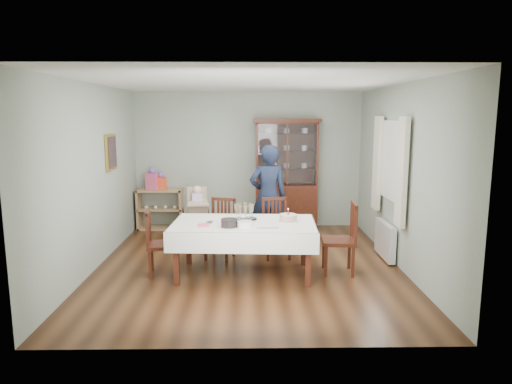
{
  "coord_description": "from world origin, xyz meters",
  "views": [
    {
      "loc": [
        0.02,
        -6.62,
        2.24
      ],
      "look_at": [
        0.12,
        0.2,
        1.09
      ],
      "focal_mm": 32.0,
      "sensor_mm": 36.0,
      "label": 1
    }
  ],
  "objects_px": {
    "chair_end_right": "(339,252)",
    "gift_bag_orange": "(161,182)",
    "china_cabinet": "(286,173)",
    "sideboard": "(160,209)",
    "gift_bag_pink": "(152,180)",
    "champagne_tray": "(244,215)",
    "dining_table": "(244,248)",
    "chair_end_left": "(162,255)",
    "woman": "(268,196)",
    "chair_far_right": "(276,240)",
    "chair_far_left": "(220,241)",
    "birthday_cake": "(288,218)",
    "high_chair": "(198,222)"
  },
  "relations": [
    {
      "from": "sideboard",
      "to": "champagne_tray",
      "type": "bearing_deg",
      "value": -56.43
    },
    {
      "from": "dining_table",
      "to": "chair_far_right",
      "type": "bearing_deg",
      "value": 57.98
    },
    {
      "from": "gift_bag_pink",
      "to": "gift_bag_orange",
      "type": "bearing_deg",
      "value": -0.0
    },
    {
      "from": "champagne_tray",
      "to": "gift_bag_pink",
      "type": "height_order",
      "value": "gift_bag_pink"
    },
    {
      "from": "chair_far_left",
      "to": "chair_far_right",
      "type": "distance_m",
      "value": 0.89
    },
    {
      "from": "chair_end_right",
      "to": "gift_bag_pink",
      "type": "height_order",
      "value": "gift_bag_pink"
    },
    {
      "from": "chair_end_left",
      "to": "gift_bag_pink",
      "type": "xyz_separation_m",
      "value": [
        -0.65,
        2.63,
        0.72
      ]
    },
    {
      "from": "birthday_cake",
      "to": "gift_bag_pink",
      "type": "relative_size",
      "value": 0.64
    },
    {
      "from": "chair_far_right",
      "to": "gift_bag_orange",
      "type": "height_order",
      "value": "gift_bag_orange"
    },
    {
      "from": "chair_far_right",
      "to": "champagne_tray",
      "type": "height_order",
      "value": "champagne_tray"
    },
    {
      "from": "sideboard",
      "to": "birthday_cake",
      "type": "relative_size",
      "value": 3.19
    },
    {
      "from": "sideboard",
      "to": "gift_bag_pink",
      "type": "relative_size",
      "value": 2.05
    },
    {
      "from": "dining_table",
      "to": "woman",
      "type": "relative_size",
      "value": 1.17
    },
    {
      "from": "champagne_tray",
      "to": "gift_bag_orange",
      "type": "xyz_separation_m",
      "value": [
        -1.66,
        2.53,
        0.12
      ]
    },
    {
      "from": "chair_far_right",
      "to": "champagne_tray",
      "type": "xyz_separation_m",
      "value": [
        -0.51,
        -0.68,
        0.56
      ]
    },
    {
      "from": "chair_end_left",
      "to": "woman",
      "type": "bearing_deg",
      "value": -55.58
    },
    {
      "from": "birthday_cake",
      "to": "chair_end_left",
      "type": "bearing_deg",
      "value": 179.8
    },
    {
      "from": "dining_table",
      "to": "chair_end_left",
      "type": "height_order",
      "value": "chair_end_left"
    },
    {
      "from": "chair_end_right",
      "to": "champagne_tray",
      "type": "relative_size",
      "value": 2.66
    },
    {
      "from": "chair_far_left",
      "to": "chair_far_right",
      "type": "height_order",
      "value": "chair_far_left"
    },
    {
      "from": "woman",
      "to": "high_chair",
      "type": "bearing_deg",
      "value": -15.23
    },
    {
      "from": "sideboard",
      "to": "chair_far_left",
      "type": "distance_m",
      "value": 2.33
    },
    {
      "from": "chair_far_left",
      "to": "birthday_cake",
      "type": "relative_size",
      "value": 3.32
    },
    {
      "from": "chair_far_right",
      "to": "gift_bag_pink",
      "type": "relative_size",
      "value": 2.13
    },
    {
      "from": "woman",
      "to": "birthday_cake",
      "type": "xyz_separation_m",
      "value": [
        0.23,
        -1.38,
        -0.07
      ]
    },
    {
      "from": "china_cabinet",
      "to": "chair_end_right",
      "type": "xyz_separation_m",
      "value": [
        0.56,
        -2.61,
        -0.82
      ]
    },
    {
      "from": "birthday_cake",
      "to": "chair_far_right",
      "type": "bearing_deg",
      "value": 98.53
    },
    {
      "from": "chair_far_left",
      "to": "gift_bag_orange",
      "type": "distance_m",
      "value": 2.38
    },
    {
      "from": "china_cabinet",
      "to": "high_chair",
      "type": "relative_size",
      "value": 2.09
    },
    {
      "from": "china_cabinet",
      "to": "gift_bag_orange",
      "type": "distance_m",
      "value": 2.47
    },
    {
      "from": "champagne_tray",
      "to": "chair_end_right",
      "type": "bearing_deg",
      "value": -3.32
    },
    {
      "from": "birthday_cake",
      "to": "gift_bag_pink",
      "type": "height_order",
      "value": "gift_bag_pink"
    },
    {
      "from": "chair_end_right",
      "to": "gift_bag_orange",
      "type": "relative_size",
      "value": 2.95
    },
    {
      "from": "chair_far_left",
      "to": "champagne_tray",
      "type": "distance_m",
      "value": 0.93
    },
    {
      "from": "chair_far_right",
      "to": "chair_end_right",
      "type": "bearing_deg",
      "value": -49.33
    },
    {
      "from": "chair_far_left",
      "to": "chair_end_right",
      "type": "xyz_separation_m",
      "value": [
        1.75,
        -0.71,
        0.02
      ]
    },
    {
      "from": "woman",
      "to": "sideboard",
      "type": "bearing_deg",
      "value": -39.68
    },
    {
      "from": "china_cabinet",
      "to": "birthday_cake",
      "type": "xyz_separation_m",
      "value": [
        -0.18,
        -2.64,
        -0.31
      ]
    },
    {
      "from": "china_cabinet",
      "to": "sideboard",
      "type": "height_order",
      "value": "china_cabinet"
    },
    {
      "from": "chair_end_right",
      "to": "woman",
      "type": "relative_size",
      "value": 0.58
    },
    {
      "from": "chair_far_right",
      "to": "chair_end_left",
      "type": "bearing_deg",
      "value": -163.24
    },
    {
      "from": "gift_bag_orange",
      "to": "chair_far_right",
      "type": "bearing_deg",
      "value": -40.65
    },
    {
      "from": "sideboard",
      "to": "woman",
      "type": "distance_m",
      "value": 2.5
    },
    {
      "from": "birthday_cake",
      "to": "gift_bag_pink",
      "type": "bearing_deg",
      "value": 132.81
    },
    {
      "from": "birthday_cake",
      "to": "champagne_tray",
      "type": "bearing_deg",
      "value": 170.22
    },
    {
      "from": "chair_far_left",
      "to": "chair_end_left",
      "type": "relative_size",
      "value": 1.01
    },
    {
      "from": "sideboard",
      "to": "birthday_cake",
      "type": "bearing_deg",
      "value": -48.94
    },
    {
      "from": "chair_far_left",
      "to": "gift_bag_orange",
      "type": "relative_size",
      "value": 2.71
    },
    {
      "from": "sideboard",
      "to": "champagne_tray",
      "type": "xyz_separation_m",
      "value": [
        1.69,
        -2.55,
        0.44
      ]
    },
    {
      "from": "woman",
      "to": "gift_bag_pink",
      "type": "height_order",
      "value": "woman"
    }
  ]
}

